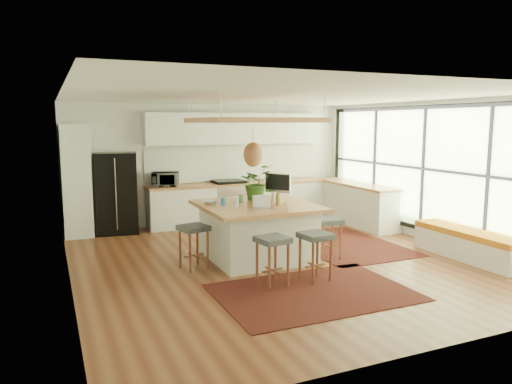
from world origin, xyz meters
name	(u,v)px	position (x,y,z in m)	size (l,w,h in m)	color
floor	(279,260)	(0.00, 0.00, 0.00)	(7.00, 7.00, 0.00)	brown
ceiling	(280,96)	(0.00, 0.00, 2.70)	(7.00, 7.00, 0.00)	white
wall_back	(212,164)	(0.00, 3.50, 1.35)	(6.50, 6.50, 0.00)	white
wall_front	(440,219)	(0.00, -3.50, 1.35)	(6.50, 6.50, 0.00)	white
wall_left	(66,191)	(-3.25, 0.00, 1.35)	(7.00, 7.00, 0.00)	white
wall_right	(433,172)	(3.25, 0.00, 1.35)	(7.00, 7.00, 0.00)	white
window_wall	(431,170)	(3.22, 0.00, 1.40)	(0.10, 6.20, 2.60)	black
pantry	(76,181)	(-2.95, 3.18, 1.12)	(0.55, 0.60, 2.25)	white
back_counter_base	(239,203)	(0.55, 3.18, 0.44)	(4.20, 0.60, 0.88)	white
back_counter_top	(239,184)	(0.55, 3.18, 0.90)	(4.24, 0.64, 0.05)	#AB653D
backsplash	(234,163)	(0.55, 3.48, 1.35)	(4.20, 0.02, 0.80)	white
upper_cabinets	(237,129)	(0.55, 3.32, 2.15)	(4.20, 0.34, 0.70)	white
range	(229,201)	(0.30, 3.18, 0.50)	(0.76, 0.62, 1.00)	#A5A5AA
right_counter_base	(355,204)	(2.93, 2.00, 0.44)	(0.60, 2.50, 0.88)	white
right_counter_top	(356,184)	(2.93, 2.00, 0.90)	(0.64, 2.54, 0.05)	#AB653D
window_bench	(468,244)	(2.95, -1.20, 0.25)	(0.52, 2.00, 0.50)	white
ceiling_panel	(253,137)	(-0.30, 0.40, 2.05)	(1.86, 1.86, 0.80)	#AB653D
rug_near	(314,292)	(-0.26, -1.57, 0.01)	(2.60, 1.80, 0.01)	black
rug_right	(343,244)	(1.58, 0.46, 0.01)	(1.80, 2.60, 0.01)	black
fridge	(116,189)	(-2.18, 3.17, 0.93)	(0.83, 0.65, 1.68)	black
island	(257,231)	(-0.28, 0.26, 0.47)	(1.85, 1.85, 0.93)	#AB653D
stool_near_left	(272,261)	(-0.63, -1.07, 0.35)	(0.41, 0.41, 0.70)	#3E4145
stool_near_right	(315,256)	(0.03, -1.12, 0.35)	(0.42, 0.42, 0.70)	#3E4145
stool_right_front	(328,238)	(0.82, -0.22, 0.35)	(0.40, 0.40, 0.68)	#3E4145
stool_right_back	(302,226)	(0.85, 0.77, 0.35)	(0.38, 0.38, 0.64)	#3E4145
stool_left_side	(194,247)	(-1.43, 0.13, 0.35)	(0.41, 0.41, 0.69)	#3E4145
laptop	(263,201)	(-0.35, -0.13, 1.05)	(0.29, 0.31, 0.22)	#A5A5AA
monitor	(278,185)	(0.25, 0.56, 1.19)	(0.51, 0.18, 0.48)	#A5A5AA
microwave	(165,178)	(-1.15, 3.20, 1.11)	(0.54, 0.30, 0.37)	#A5A5AA
island_plant	(256,186)	(-0.12, 0.70, 1.17)	(0.56, 0.62, 0.49)	#1E4C19
island_bowl	(210,202)	(-1.00, 0.59, 0.96)	(0.24, 0.24, 0.06)	white
island_bottle_0	(224,200)	(-0.83, 0.36, 1.03)	(0.07, 0.07, 0.19)	#3076C2
island_bottle_1	(238,201)	(-0.68, 0.11, 1.03)	(0.07, 0.07, 0.19)	white
island_bottle_2	(279,200)	(-0.03, -0.04, 1.03)	(0.07, 0.07, 0.19)	#A77B37
island_bottle_3	(275,197)	(0.07, 0.31, 1.03)	(0.07, 0.07, 0.19)	white
island_bottle_4	(240,197)	(-0.48, 0.51, 1.03)	(0.07, 0.07, 0.19)	#4C7E52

